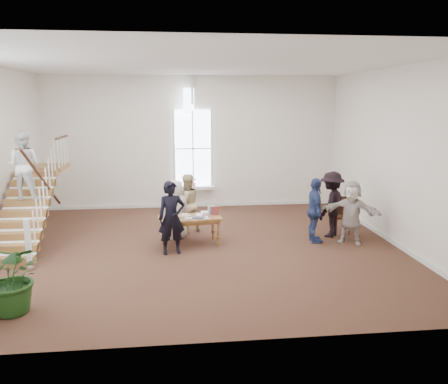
{
  "coord_description": "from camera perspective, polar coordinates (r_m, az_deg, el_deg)",
  "views": [
    {
      "loc": [
        -0.55,
        -10.55,
        3.59
      ],
      "look_at": [
        0.64,
        0.4,
        1.34
      ],
      "focal_mm": 35.0,
      "sensor_mm": 36.0,
      "label": 1
    }
  ],
  "objects": [
    {
      "name": "woman_cluster_c",
      "position": [
        11.71,
        16.28,
        -2.59
      ],
      "size": [
        1.55,
        1.22,
        1.64
      ],
      "primitive_type": "imported",
      "rotation": [
        0.0,
        0.0,
        5.72
      ],
      "color": "beige",
      "rests_on": "ground"
    },
    {
      "name": "woman_cluster_b",
      "position": [
        12.17,
        13.84,
        -1.57
      ],
      "size": [
        1.27,
        1.3,
        1.79
      ],
      "primitive_type": "imported",
      "rotation": [
        0.0,
        0.0,
        3.97
      ],
      "color": "black",
      "rests_on": "ground"
    },
    {
      "name": "person_yellow",
      "position": [
        12.25,
        -4.91,
        -1.51
      ],
      "size": [
        1.01,
        0.93,
        1.66
      ],
      "primitive_type": "imported",
      "rotation": [
        0.0,
        0.0,
        3.63
      ],
      "color": "#D2BA83",
      "rests_on": "ground"
    },
    {
      "name": "staircase",
      "position": [
        12.08,
        -24.38,
        1.13
      ],
      "size": [
        1.1,
        4.1,
        2.92
      ],
      "color": "brown",
      "rests_on": "ground"
    },
    {
      "name": "room_shell",
      "position": [
        15.29,
        -3.99,
        -0.5
      ],
      "size": [
        10.49,
        10.0,
        10.0
      ],
      "color": "white",
      "rests_on": "ground"
    },
    {
      "name": "woman_cluster_a",
      "position": [
        11.58,
        11.78,
        -2.38
      ],
      "size": [
        0.5,
        1.03,
        1.7
      ],
      "primitive_type": "imported",
      "rotation": [
        0.0,
        0.0,
        1.49
      ],
      "color": "navy",
      "rests_on": "ground"
    },
    {
      "name": "elderly_woman",
      "position": [
        11.77,
        -6.31,
        -2.26
      ],
      "size": [
        0.92,
        0.8,
        1.59
      ],
      "primitive_type": "imported",
      "rotation": [
        0.0,
        0.0,
        3.62
      ],
      "color": "silver",
      "rests_on": "ground"
    },
    {
      "name": "side_chair",
      "position": [
        12.68,
        15.14,
        -2.63
      ],
      "size": [
        0.51,
        0.51,
        1.02
      ],
      "rotation": [
        0.0,
        0.0,
        -0.18
      ],
      "color": "#34170E",
      "rests_on": "ground"
    },
    {
      "name": "ground",
      "position": [
        11.16,
        -3.05,
        -7.22
      ],
      "size": [
        10.0,
        10.0,
        0.0
      ],
      "primitive_type": "plane",
      "color": "#43281A",
      "rests_on": "ground"
    },
    {
      "name": "floor_plant",
      "position": [
        8.47,
        -25.79,
        -10.03
      ],
      "size": [
        1.16,
        1.01,
        1.28
      ],
      "primitive_type": "imported",
      "rotation": [
        0.0,
        0.0,
        0.01
      ],
      "color": "#193D13",
      "rests_on": "ground"
    },
    {
      "name": "library_table",
      "position": [
        11.23,
        -4.46,
        -3.67
      ],
      "size": [
        1.66,
        1.01,
        0.79
      ],
      "rotation": [
        0.0,
        0.0,
        0.15
      ],
      "color": "brown",
      "rests_on": "ground"
    },
    {
      "name": "police_officer",
      "position": [
        10.54,
        -6.86,
        -3.37
      ],
      "size": [
        0.71,
        0.53,
        1.78
      ],
      "primitive_type": "imported",
      "rotation": [
        0.0,
        0.0,
        0.17
      ],
      "color": "black",
      "rests_on": "ground"
    }
  ]
}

